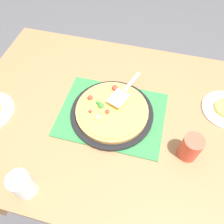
# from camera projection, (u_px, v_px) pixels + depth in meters

# --- Properties ---
(ground_plane) EXTENTS (8.00, 8.00, 0.00)m
(ground_plane) POSITION_uv_depth(u_px,v_px,m) (112.00, 171.00, 1.67)
(ground_plane) COLOR #4C4C51
(dining_table) EXTENTS (1.40, 1.00, 0.75)m
(dining_table) POSITION_uv_depth(u_px,v_px,m) (112.00, 126.00, 1.14)
(dining_table) COLOR olive
(dining_table) RESTS_ON ground_plane
(placemat) EXTENTS (0.48, 0.36, 0.01)m
(placemat) POSITION_uv_depth(u_px,v_px,m) (112.00, 114.00, 1.05)
(placemat) COLOR #2D753D
(placemat) RESTS_ON dining_table
(pizza_pan) EXTENTS (0.38, 0.38, 0.01)m
(pizza_pan) POSITION_uv_depth(u_px,v_px,m) (112.00, 113.00, 1.04)
(pizza_pan) COLOR black
(pizza_pan) RESTS_ON placemat
(pizza) EXTENTS (0.33, 0.33, 0.05)m
(pizza) POSITION_uv_depth(u_px,v_px,m) (112.00, 110.00, 1.02)
(pizza) COLOR tan
(pizza) RESTS_ON pizza_pan
(cup_far) EXTENTS (0.08, 0.08, 0.12)m
(cup_far) POSITION_uv_depth(u_px,v_px,m) (191.00, 147.00, 0.89)
(cup_far) COLOR #E04C38
(cup_far) RESTS_ON dining_table
(cup_corner) EXTENTS (0.08, 0.08, 0.12)m
(cup_corner) POSITION_uv_depth(u_px,v_px,m) (23.00, 185.00, 0.81)
(cup_corner) COLOR white
(cup_corner) RESTS_ON dining_table
(pizza_server) EXTENTS (0.12, 0.23, 0.01)m
(pizza_server) POSITION_uv_depth(u_px,v_px,m) (124.00, 91.00, 1.04)
(pizza_server) COLOR silver
(pizza_server) RESTS_ON pizza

